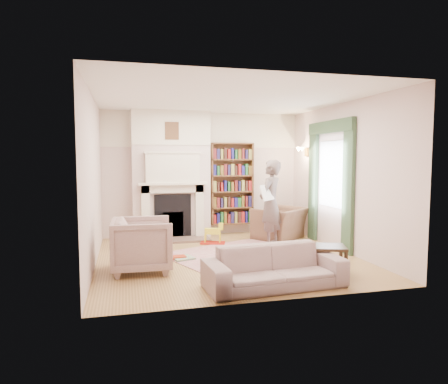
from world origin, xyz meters
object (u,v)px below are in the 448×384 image
object	(u,v)px
sofa	(274,267)
coffee_table	(322,260)
armchair_left	(142,245)
bookcase	(232,184)
armchair_reading	(280,223)
man_reading	(270,203)
rocking_horse	(213,234)
paraffin_heater	(163,229)

from	to	relation	value
sofa	coffee_table	world-z (taller)	sofa
armchair_left	bookcase	bearing A→B (deg)	-37.06
bookcase	armchair_reading	xyz separation A→B (m)	(0.88, -0.80, -0.84)
armchair_left	man_reading	size ratio (longest dim) A/B	0.53
armchair_left	rocking_horse	world-z (taller)	armchair_left
rocking_horse	armchair_reading	bearing A→B (deg)	26.07
man_reading	coffee_table	bearing A→B (deg)	46.35
man_reading	armchair_left	bearing A→B (deg)	-18.99
armchair_reading	coffee_table	size ratio (longest dim) A/B	1.49
coffee_table	rocking_horse	world-z (taller)	coffee_table
bookcase	sofa	xyz separation A→B (m)	(-0.44, -3.87, -0.90)
bookcase	man_reading	bearing A→B (deg)	-72.96
sofa	coffee_table	distance (m)	0.97
armchair_reading	armchair_left	bearing A→B (deg)	-5.30
man_reading	rocking_horse	xyz separation A→B (m)	(-1.10, 0.39, -0.64)
paraffin_heater	rocking_horse	world-z (taller)	paraffin_heater
bookcase	coffee_table	world-z (taller)	bookcase
armchair_reading	coffee_table	distance (m)	2.74
paraffin_heater	rocking_horse	distance (m)	1.09
sofa	man_reading	xyz separation A→B (m)	(0.86, 2.47, 0.59)
bookcase	coffee_table	distance (m)	3.66
sofa	paraffin_heater	bearing A→B (deg)	105.67
bookcase	sofa	size ratio (longest dim) A/B	0.97
coffee_table	armchair_reading	bearing A→B (deg)	100.87
armchair_reading	paraffin_heater	xyz separation A→B (m)	(-2.52, 0.29, -0.06)
armchair_left	sofa	xyz separation A→B (m)	(1.72, -1.23, -0.14)
sofa	coffee_table	size ratio (longest dim) A/B	2.74
man_reading	coffee_table	size ratio (longest dim) A/B	2.47
armchair_left	man_reading	distance (m)	2.90
armchair_reading	armchair_left	world-z (taller)	armchair_left
armchair_left	man_reading	xyz separation A→B (m)	(2.58, 1.24, 0.45)
armchair_reading	sofa	size ratio (longest dim) A/B	0.55
sofa	bookcase	bearing A→B (deg)	79.51
rocking_horse	paraffin_heater	bearing A→B (deg)	170.97
armchair_left	coffee_table	distance (m)	2.77
paraffin_heater	man_reading	bearing A→B (deg)	-23.28
armchair_reading	paraffin_heater	distance (m)	2.54
paraffin_heater	armchair_left	bearing A→B (deg)	-103.54
coffee_table	sofa	bearing A→B (deg)	-138.51
man_reading	paraffin_heater	size ratio (longest dim) A/B	3.15
bookcase	rocking_horse	distance (m)	1.54
armchair_left	coffee_table	bearing A→B (deg)	-106.05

